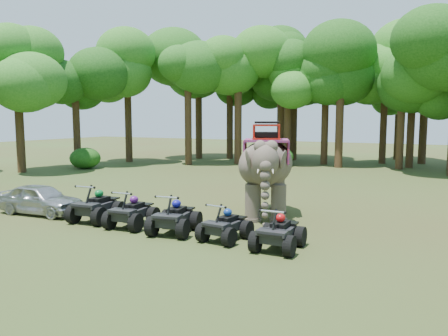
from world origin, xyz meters
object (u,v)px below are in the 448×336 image
(parked_car, at_px, (40,199))
(atv_2, at_px, (175,213))
(atv_3, at_px, (225,221))
(atv_0, at_px, (96,202))
(elephant, at_px, (266,170))
(atv_1, at_px, (132,208))
(atv_4, at_px, (279,228))

(parked_car, bearing_deg, atv_2, -94.58)
(parked_car, relative_size, atv_3, 2.17)
(parked_car, bearing_deg, atv_0, -91.93)
(elephant, height_order, atv_1, elephant)
(elephant, bearing_deg, parked_car, -176.17)
(atv_0, xyz_separation_m, atv_4, (7.10, -0.25, -0.07))
(elephant, height_order, atv_3, elephant)
(atv_1, bearing_deg, elephant, 40.54)
(elephant, relative_size, atv_0, 2.29)
(atv_1, xyz_separation_m, atv_3, (3.63, -0.01, -0.06))
(atv_0, relative_size, atv_4, 1.11)
(atv_0, relative_size, atv_3, 1.17)
(parked_car, distance_m, atv_1, 4.46)
(atv_3, height_order, atv_4, atv_4)
(atv_1, distance_m, atv_2, 1.78)
(parked_car, relative_size, atv_1, 1.98)
(parked_car, height_order, atv_3, atv_3)
(atv_4, bearing_deg, atv_3, 173.94)
(elephant, xyz_separation_m, atv_2, (-1.71, -3.68, -1.13))
(atv_1, xyz_separation_m, atv_4, (5.41, -0.16, -0.03))
(atv_4, bearing_deg, parked_car, 177.88)
(parked_car, distance_m, atv_3, 8.08)
(atv_3, bearing_deg, parked_car, -174.37)
(atv_0, height_order, atv_1, atv_0)
(parked_car, bearing_deg, atv_1, -94.14)
(atv_3, bearing_deg, atv_2, -174.15)
(parked_car, xyz_separation_m, atv_1, (4.46, 0.05, 0.06))
(atv_2, bearing_deg, parked_car, 170.23)
(atv_2, bearing_deg, atv_4, -11.97)
(atv_1, relative_size, atv_3, 1.09)
(parked_car, height_order, atv_4, atv_4)
(atv_3, bearing_deg, elephant, 97.42)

